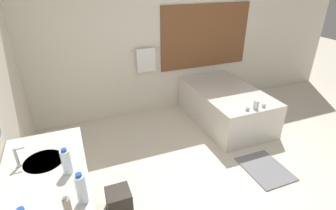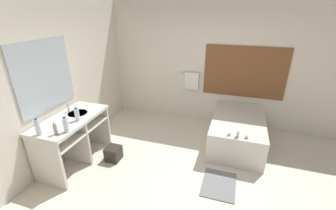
% 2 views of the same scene
% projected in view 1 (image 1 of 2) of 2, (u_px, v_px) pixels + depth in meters
% --- Properties ---
extents(ground_plane, '(16.00, 16.00, 0.00)m').
position_uv_depth(ground_plane, '(227.00, 186.00, 3.15)').
color(ground_plane, beige).
rests_on(ground_plane, ground).
extents(wall_back_with_blinds, '(7.40, 0.13, 2.70)m').
position_uv_depth(wall_back_with_blinds, '(163.00, 36.00, 4.39)').
color(wall_back_with_blinds, silver).
rests_on(wall_back_with_blinds, ground_plane).
extents(vanity_counter, '(0.66, 1.30, 0.88)m').
position_uv_depth(vanity_counter, '(50.00, 198.00, 2.17)').
color(vanity_counter, silver).
rests_on(vanity_counter, ground_plane).
extents(sink_faucet, '(0.09, 0.04, 0.18)m').
position_uv_depth(sink_faucet, '(17.00, 158.00, 2.11)').
color(sink_faucet, silver).
rests_on(sink_faucet, vanity_counter).
extents(bathtub, '(0.99, 1.64, 0.70)m').
position_uv_depth(bathtub, '(226.00, 104.00, 4.41)').
color(bathtub, silver).
rests_on(bathtub, ground_plane).
extents(water_bottle_1, '(0.07, 0.07, 0.25)m').
position_uv_depth(water_bottle_1, '(81.00, 189.00, 1.77)').
color(water_bottle_1, silver).
rests_on(water_bottle_1, vanity_counter).
extents(water_bottle_2, '(0.07, 0.07, 0.23)m').
position_uv_depth(water_bottle_2, '(66.00, 162.00, 2.03)').
color(water_bottle_2, silver).
rests_on(water_bottle_2, vanity_counter).
extents(soap_dispenser, '(0.05, 0.05, 0.20)m').
position_uv_depth(soap_dispenser, '(68.00, 208.00, 1.66)').
color(soap_dispenser, gray).
rests_on(soap_dispenser, vanity_counter).
extents(waste_bin, '(0.25, 0.25, 0.26)m').
position_uv_depth(waste_bin, '(119.00, 201.00, 2.79)').
color(waste_bin, '#2D2823').
rests_on(waste_bin, ground_plane).
extents(bath_mat, '(0.51, 0.65, 0.02)m').
position_uv_depth(bath_mat, '(265.00, 169.00, 3.41)').
color(bath_mat, slate).
rests_on(bath_mat, ground_plane).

